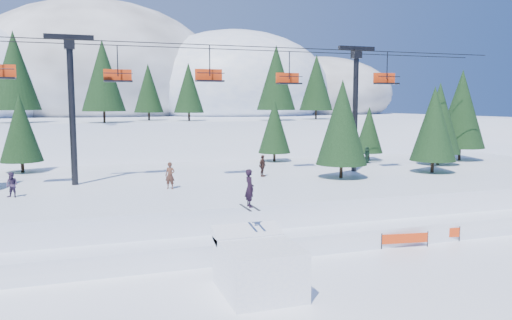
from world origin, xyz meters
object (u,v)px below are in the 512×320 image
object	(u,v)px
jump_kicker	(258,265)
banner_near	(405,239)
chairlift	(210,88)
banner_far	(437,233)

from	to	relation	value
jump_kicker	banner_near	distance (m)	10.62
jump_kicker	banner_near	bearing A→B (deg)	19.34
jump_kicker	chairlift	bearing A→B (deg)	83.43
jump_kicker	chairlift	size ratio (longest dim) A/B	0.11
banner_near	jump_kicker	bearing A→B (deg)	-160.66
banner_far	jump_kicker	bearing A→B (deg)	-162.74
chairlift	banner_far	world-z (taller)	chairlift
banner_near	banner_far	bearing A→B (deg)	8.62
jump_kicker	banner_far	bearing A→B (deg)	17.26
chairlift	banner_far	xyz separation A→B (m)	(10.59, -12.89, -8.78)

